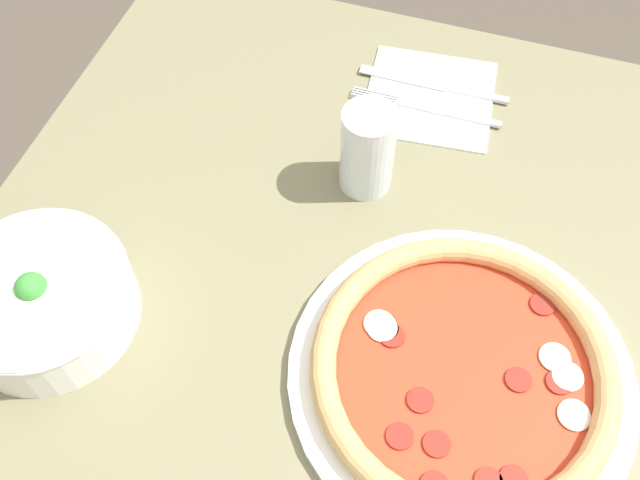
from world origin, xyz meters
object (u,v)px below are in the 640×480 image
Objects in this scene: pizza at (463,372)px; fork at (427,108)px; glass at (367,150)px; knife at (440,86)px; bowl at (41,298)px.

pizza is 0.36m from fork.
glass is (-0.13, 0.04, 0.05)m from fork.
glass reaches higher than fork.
pizza is at bearing 105.22° from knife.
bowl reaches higher than fork.
fork is at bearing 81.18° from knife.
pizza is at bearing 108.10° from fork.
glass is (-0.18, 0.05, 0.05)m from knife.
glass is at bearing -43.88° from bowl.
knife is at bearing -15.98° from glass.
fork is 0.15m from glass.
bowl is at bearing 52.49° from fork.
knife is at bearing -34.85° from bowl.
pizza is at bearing -81.55° from bowl.
pizza is at bearing -142.95° from glass.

